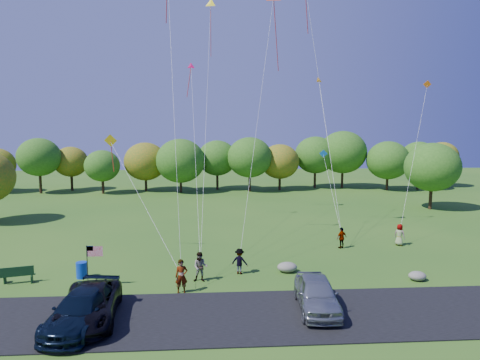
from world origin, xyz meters
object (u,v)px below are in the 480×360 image
Objects in this scene: minivan_dark at (89,305)px; flyer_b at (200,267)px; trash_barrel at (82,270)px; flyer_a at (181,276)px; flyer_c at (240,261)px; minivan_navy at (81,310)px; minivan_silver at (317,294)px; flyer_e at (399,235)px; park_bench at (17,274)px; flyer_d at (342,238)px.

flyer_b reaches higher than minivan_dark.
flyer_b is 7.32m from trash_barrel.
flyer_a is 1.17× the size of flyer_c.
minivan_silver is (11.17, 1.08, 0.04)m from minivan_navy.
flyer_e is 26.71m from park_bench.
flyer_c reaches higher than minivan_navy.
minivan_silver reaches higher than trash_barrel.
trash_barrel is (-6.23, 2.81, -0.46)m from flyer_a.
flyer_d is (11.49, 8.10, -0.14)m from flyer_a.
flyer_a reaches higher than minivan_dark.
flyer_b is at bearing 52.35° from flyer_a.
flyer_e reaches higher than flyer_c.
minivan_dark is 2.93× the size of flyer_a.
minivan_navy is at bearing -126.34° from flyer_b.
park_bench is at bearing 24.12° from flyer_c.
flyer_d is 22.04m from park_bench.
trash_barrel is at bearing 113.73° from minivan_navy.
flyer_a is 1.18× the size of flyer_d.
minivan_navy is 3.29× the size of flyer_c.
flyer_a is at bearing -27.02° from park_bench.
flyer_a is at bearing 61.04° from flyer_c.
flyer_c reaches higher than trash_barrel.
minivan_silver is at bearing 98.20° from flyer_e.
minivan_dark is 3.44× the size of flyer_c.
park_bench is at bearing -174.76° from flyer_b.
flyer_c is 0.89× the size of park_bench.
minivan_navy is at bearing 78.86° from flyer_e.
minivan_silver reaches higher than flyer_c.
minivan_dark is at bearing 78.01° from flyer_e.
minivan_dark is 7.14m from flyer_b.
flyer_c is 9.64m from trash_barrel.
minivan_silver is 17.29m from park_bench.
minivan_navy is 11.22m from minivan_silver.
trash_barrel is (-9.63, -0.09, -0.32)m from flyer_c.
minivan_dark is at bearing 60.22° from flyer_c.
flyer_d is (4.61, 10.84, -0.07)m from minivan_silver.
flyer_a is (-6.89, 2.74, 0.07)m from minivan_silver.
flyer_b is 0.98× the size of park_bench.
flyer_d reaches higher than minivan_navy.
trash_barrel is at bearing 161.05° from minivan_silver.
flyer_b is at bearing -16.90° from park_bench.
flyer_d is at bearing 30.66° from minivan_dark.
flyer_b is at bearing 146.88° from minivan_silver.
flyer_e is (9.32, 11.32, -0.03)m from minivan_silver.
flyer_a is 9.94m from park_bench.
flyer_e reaches higher than trash_barrel.
park_bench is at bearing 139.89° from minivan_navy.
flyer_b is (1.00, 1.71, -0.05)m from flyer_a.
flyer_e is (20.29, 11.88, 0.01)m from minivan_dark.
trash_barrel is at bearing 148.33° from flyer_a.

